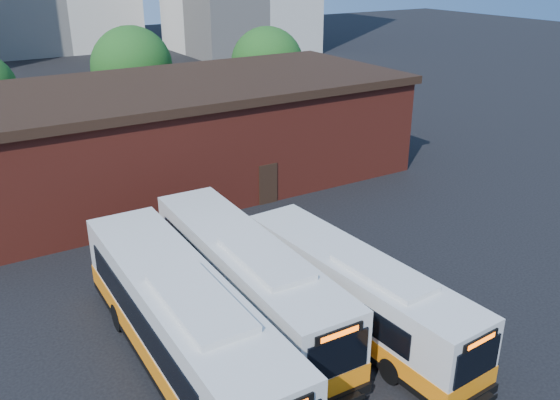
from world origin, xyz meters
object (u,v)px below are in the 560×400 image
bus_midwest (246,282)px  transit_worker (468,377)px  bus_mideast (355,295)px  bus_west (183,328)px

bus_midwest → transit_worker: 8.86m
bus_midwest → bus_mideast: bus_midwest is taller
transit_worker → bus_mideast: bearing=-6.8°
bus_west → bus_midwest: size_ratio=1.06×
bus_west → transit_worker: bus_west is taller
bus_west → bus_mideast: bus_west is taller
bus_midwest → bus_mideast: (3.19, -2.81, -0.14)m
bus_midwest → bus_mideast: bearing=-39.9°
bus_midwest → transit_worker: size_ratio=6.67×
bus_midwest → transit_worker: bus_midwest is taller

